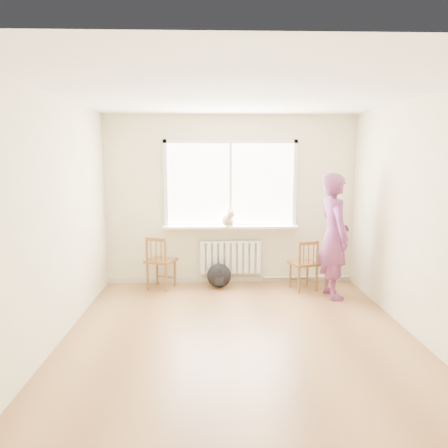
{
  "coord_description": "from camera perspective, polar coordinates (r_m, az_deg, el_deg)",
  "views": [
    {
      "loc": [
        -0.32,
        -4.74,
        2.02
      ],
      "look_at": [
        -0.14,
        1.2,
        1.12
      ],
      "focal_mm": 35.0,
      "sensor_mm": 36.0,
      "label": 1
    }
  ],
  "objects": [
    {
      "name": "baseboard",
      "position": [
        7.25,
        0.82,
        -7.23
      ],
      "size": [
        4.0,
        0.03,
        0.08
      ],
      "primitive_type": "cube",
      "color": "beige",
      "rests_on": "ground"
    },
    {
      "name": "window",
      "position": [
        6.98,
        0.85,
        5.67
      ],
      "size": [
        2.12,
        0.05,
        1.42
      ],
      "color": "white",
      "rests_on": "back_wall"
    },
    {
      "name": "person",
      "position": [
        6.5,
        14.17,
        -1.53
      ],
      "size": [
        0.51,
        0.71,
        1.81
      ],
      "primitive_type": "imported",
      "rotation": [
        0.0,
        0.0,
        1.69
      ],
      "color": "#CE4472",
      "rests_on": "floor"
    },
    {
      "name": "back_wall",
      "position": [
        7.03,
        0.84,
        3.14
      ],
      "size": [
        4.0,
        0.01,
        2.7
      ],
      "primitive_type": "cube",
      "color": "beige",
      "rests_on": "ground"
    },
    {
      "name": "floor",
      "position": [
        5.16,
        1.99,
        -14.43
      ],
      "size": [
        4.5,
        4.5,
        0.0
      ],
      "primitive_type": "plane",
      "color": "#9F6F41",
      "rests_on": "ground"
    },
    {
      "name": "ceiling",
      "position": [
        4.8,
        2.17,
        16.77
      ],
      "size": [
        4.5,
        4.5,
        0.0
      ],
      "primitive_type": "plane",
      "rotation": [
        3.14,
        0.0,
        0.0
      ],
      "color": "white",
      "rests_on": "back_wall"
    },
    {
      "name": "heating_pipe",
      "position": [
        7.36,
        10.67,
        -6.82
      ],
      "size": [
        1.4,
        0.04,
        0.04
      ],
      "primitive_type": "cylinder",
      "rotation": [
        0.0,
        1.57,
        0.0
      ],
      "color": "silver",
      "rests_on": "back_wall"
    },
    {
      "name": "cat",
      "position": [
        6.86,
        0.53,
        0.66
      ],
      "size": [
        0.27,
        0.43,
        0.3
      ],
      "rotation": [
        0.0,
        0.0,
        0.31
      ],
      "color": "#CAB58A",
      "rests_on": "windowsill"
    },
    {
      "name": "backpack",
      "position": [
        6.91,
        -0.65,
        -6.75
      ],
      "size": [
        0.46,
        0.41,
        0.38
      ],
      "primitive_type": "ellipsoid",
      "rotation": [
        0.0,
        0.0,
        0.41
      ],
      "color": "black",
      "rests_on": "floor"
    },
    {
      "name": "chair_left",
      "position": [
        6.84,
        -8.39,
        -5.0
      ],
      "size": [
        0.52,
        0.51,
        0.83
      ],
      "rotation": [
        0.0,
        0.0,
        2.77
      ],
      "color": "brown",
      "rests_on": "floor"
    },
    {
      "name": "radiator",
      "position": [
        7.08,
        0.85,
        -4.29
      ],
      "size": [
        1.0,
        0.12,
        0.55
      ],
      "color": "white",
      "rests_on": "back_wall"
    },
    {
      "name": "windowsill",
      "position": [
        6.97,
        0.87,
        -0.39
      ],
      "size": [
        2.15,
        0.22,
        0.04
      ],
      "primitive_type": "cube",
      "color": "white",
      "rests_on": "back_wall"
    },
    {
      "name": "chair_right",
      "position": [
        6.82,
        10.54,
        -5.3
      ],
      "size": [
        0.47,
        0.46,
        0.79
      ],
      "rotation": [
        0.0,
        0.0,
        3.41
      ],
      "color": "brown",
      "rests_on": "floor"
    }
  ]
}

